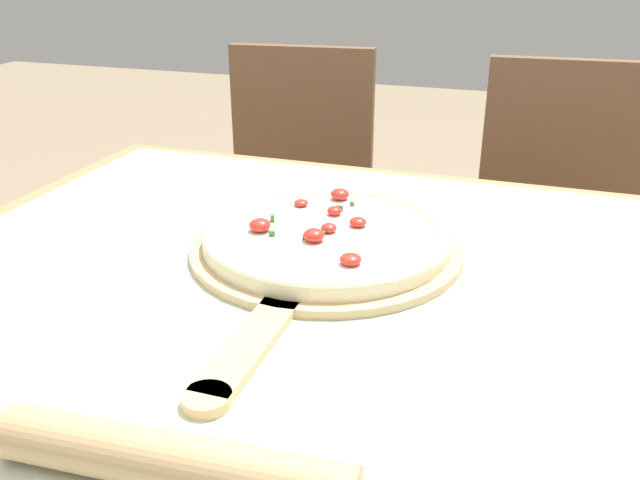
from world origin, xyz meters
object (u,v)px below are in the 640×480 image
(pizza, at_px, (327,235))
(chair_right, at_px, (556,227))
(chair_left, at_px, (295,196))
(rolling_pin, at_px, (172,462))
(pizza_peel, at_px, (322,253))

(pizza, xyz_separation_m, chair_right, (0.33, 0.74, -0.24))
(chair_left, bearing_deg, rolling_pin, -79.79)
(pizza, bearing_deg, chair_left, 113.98)
(rolling_pin, bearing_deg, pizza, 92.84)
(rolling_pin, bearing_deg, chair_left, 106.21)
(chair_left, xyz_separation_m, chair_right, (0.66, 0.00, 0.00))
(pizza_peel, distance_m, chair_right, 0.86)
(pizza, relative_size, chair_left, 0.39)
(pizza_peel, xyz_separation_m, chair_left, (-0.33, 0.76, -0.22))
(pizza_peel, relative_size, chair_right, 0.66)
(rolling_pin, xyz_separation_m, chair_right, (0.31, 1.21, -0.24))
(chair_left, bearing_deg, pizza, -72.02)
(chair_right, bearing_deg, chair_left, 176.63)
(pizza_peel, height_order, rolling_pin, rolling_pin)
(pizza_peel, height_order, chair_right, chair_right)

